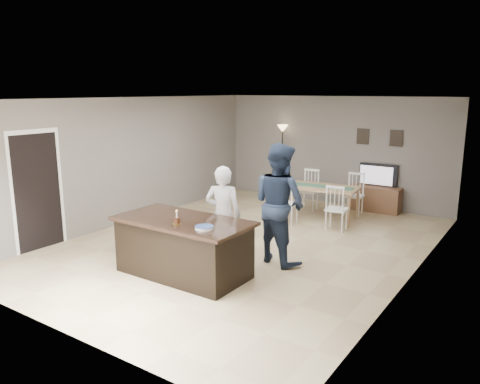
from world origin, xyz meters
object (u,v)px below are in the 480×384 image
Objects in this scene: tv_console at (375,199)px; woman at (223,215)px; kitchen_island at (184,247)px; floor_lamp at (282,141)px; plate_stack at (204,228)px; dining_table at (322,192)px; birthday_cake at (177,220)px; television at (377,175)px; man at (279,203)px.

tv_console is 4.94m from woman.
floor_lamp is at bearing 103.67° from kitchen_island.
tv_console is at bearing 83.99° from plate_stack.
floor_lamp is at bearing -93.04° from woman.
plate_stack is 0.14× the size of dining_table.
tv_console is 1.60m from dining_table.
birthday_cake is at bearing -100.91° from tv_console.
dining_table is (0.22, 3.44, -0.21)m from woman.
plate_stack is at bearing 1.59° from birthday_cake.
woman reaches higher than kitchen_island.
birthday_cake is 0.11× the size of floor_lamp.
kitchen_island is 5.78m from television.
dining_table is (-0.77, -1.37, 0.32)m from tv_console.
floor_lamp is (-2.56, -0.05, 0.65)m from television.
tv_console is 0.61× the size of floor_lamp.
floor_lamp is (-1.36, 5.59, 1.06)m from kitchen_island.
television is 0.45× the size of man.
kitchen_island is 0.78m from plate_stack.
kitchen_island is 5.85m from floor_lamp.
tv_console is 5.71× the size of birthday_cake.
birthday_cake is (-0.86, -1.58, -0.06)m from man.
woman is at bearing 111.02° from plate_stack.
television is 0.47× the size of floor_lamp.
television is 3.34× the size of plate_stack.
kitchen_island is 5.70m from tv_console.
woman is (-0.98, -4.81, 0.53)m from tv_console.
dining_table is 2.44m from floor_lamp.
woman reaches higher than television.
woman is at bearing 74.08° from kitchen_island.
floor_lamp is at bearing 179.55° from tv_console.
man reaches higher than birthday_cake.
woman is 0.82× the size of man.
floor_lamp reaches higher than woman.
man reaches higher than plate_stack.
kitchen_island reaches higher than tv_console.
man reaches higher than woman.
woman is at bearing -71.93° from floor_lamp.
floor_lamp reaches higher than birthday_cake.
tv_console is 1.31× the size of television.
plate_stack is at bearing -96.01° from tv_console.
man is 7.37× the size of plate_stack.
tv_console is 0.60× the size of man.
floor_lamp is (-1.79, 1.39, 0.90)m from dining_table.
birthday_cake is at bearing 79.21° from television.
man is 9.60× the size of birthday_cake.
woman is at bearing -100.07° from dining_table.
plate_stack is at bearing 84.06° from television.
television is 4.30m from man.
man is at bearing 55.11° from kitchen_island.
woman is 0.85× the size of floor_lamp.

